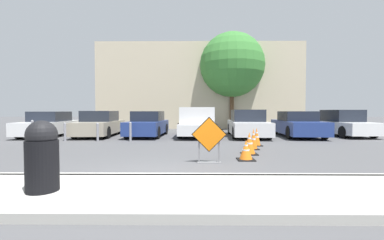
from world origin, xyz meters
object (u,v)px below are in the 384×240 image
(parked_car_second, at_px, (100,124))
(parked_car_third, at_px, (148,125))
(traffic_cone_second, at_px, (249,144))
(pickup_truck, at_px, (197,123))
(trash_bin, at_px, (42,155))
(parked_car_fifth, at_px, (297,125))
(bollard_third, at_px, (65,131))
(parked_car_nearest, at_px, (50,125))
(parked_car_sixth, at_px, (342,124))
(bollard_second, at_px, (98,131))
(traffic_cone_third, at_px, (253,139))
(parked_car_fourth, at_px, (247,124))
(road_closed_sign, at_px, (209,139))
(traffic_cone_nearest, at_px, (246,150))
(bollard_fourth, at_px, (32,130))
(bollard_nearest, at_px, (130,131))
(traffic_cone_fourth, at_px, (257,137))

(parked_car_second, height_order, parked_car_third, parked_car_second)
(traffic_cone_second, height_order, pickup_truck, pickup_truck)
(trash_bin, bearing_deg, parked_car_fifth, 51.42)
(bollard_third, bearing_deg, parked_car_nearest, 131.04)
(parked_car_sixth, bearing_deg, traffic_cone_second, 41.21)
(parked_car_nearest, relative_size, parked_car_sixth, 1.01)
(trash_bin, distance_m, bollard_second, 8.25)
(traffic_cone_third, xyz_separation_m, parked_car_third, (-4.84, 4.92, 0.28))
(parked_car_second, bearing_deg, parked_car_fourth, 175.19)
(traffic_cone_second, bearing_deg, road_closed_sign, -134.79)
(parked_car_second, height_order, parked_car_sixth, parked_car_sixth)
(traffic_cone_nearest, relative_size, bollard_third, 0.66)
(parked_car_sixth, bearing_deg, trash_bin, 41.97)
(traffic_cone_third, bearing_deg, bollard_second, 159.66)
(parked_car_third, distance_m, bollard_fourth, 5.60)
(traffic_cone_second, relative_size, parked_car_fourth, 0.15)
(traffic_cone_third, height_order, bollard_nearest, bollard_nearest)
(traffic_cone_fourth, xyz_separation_m, parked_car_sixth, (6.02, 4.38, 0.32))
(traffic_cone_fourth, bearing_deg, parked_car_nearest, 159.93)
(traffic_cone_second, height_order, parked_car_sixth, parked_car_sixth)
(traffic_cone_third, xyz_separation_m, trash_bin, (-4.65, -5.45, 0.34))
(traffic_cone_third, xyz_separation_m, bollard_nearest, (-5.22, 2.51, 0.11))
(traffic_cone_third, xyz_separation_m, parked_car_second, (-7.64, 5.13, 0.28))
(bollard_nearest, bearing_deg, traffic_cone_second, -36.65)
(road_closed_sign, distance_m, bollard_fourth, 9.53)
(bollard_third, bearing_deg, road_closed_sign, -37.55)
(parked_car_fourth, height_order, bollard_nearest, parked_car_fourth)
(pickup_truck, distance_m, parked_car_fifth, 5.62)
(road_closed_sign, xyz_separation_m, trash_bin, (-2.86, -2.94, 0.05))
(road_closed_sign, bearing_deg, bollard_second, 134.77)
(bollard_fourth, bearing_deg, bollard_second, 0.00)
(bollard_nearest, relative_size, bollard_second, 1.05)
(road_closed_sign, distance_m, traffic_cone_second, 2.03)
(bollard_second, relative_size, bollard_fourth, 0.87)
(traffic_cone_nearest, xyz_separation_m, traffic_cone_third, (0.69, 2.08, 0.10))
(road_closed_sign, height_order, traffic_cone_nearest, road_closed_sign)
(parked_car_nearest, height_order, trash_bin, parked_car_nearest)
(traffic_cone_fourth, bearing_deg, bollard_fourth, 171.55)
(traffic_cone_nearest, xyz_separation_m, parked_car_third, (-4.14, 7.00, 0.38))
(trash_bin, relative_size, bollard_fourth, 1.13)
(traffic_cone_second, distance_m, traffic_cone_fourth, 2.21)
(bollard_fourth, bearing_deg, parked_car_fourth, 12.34)
(traffic_cone_nearest, height_order, bollard_nearest, bollard_nearest)
(parked_car_second, bearing_deg, parked_car_fifth, 175.74)
(traffic_cone_second, height_order, parked_car_third, parked_car_third)
(traffic_cone_second, relative_size, parked_car_fifth, 0.16)
(parked_car_second, distance_m, pickup_truck, 5.61)
(road_closed_sign, bearing_deg, bollard_nearest, 124.32)
(parked_car_second, relative_size, bollard_fourth, 4.72)
(pickup_truck, bearing_deg, parked_car_third, 1.48)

